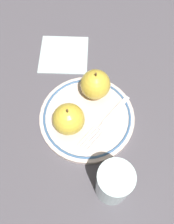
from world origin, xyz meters
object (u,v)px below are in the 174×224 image
at_px(plate, 87,117).
at_px(napkin_folded, 64,54).
at_px(apple_second_whole, 97,85).
at_px(fork, 107,120).
at_px(drinking_glass, 114,183).
at_px(apple_red_whole, 69,119).

xyz_separation_m(plate, napkin_folded, (0.20, 0.07, -0.01)).
bearing_deg(napkin_folded, apple_second_whole, -145.72).
xyz_separation_m(fork, drinking_glass, (-0.16, -0.01, 0.04)).
bearing_deg(apple_red_whole, apple_second_whole, -34.65).
relative_size(apple_second_whole, napkin_folded, 0.61).
xyz_separation_m(apple_red_whole, drinking_glass, (-0.14, -0.10, 0.00)).
bearing_deg(fork, napkin_folded, -111.33).
height_order(apple_second_whole, drinking_glass, drinking_glass).
xyz_separation_m(plate, drinking_glass, (-0.17, -0.06, 0.05)).
height_order(fork, drinking_glass, drinking_glass).
relative_size(fork, drinking_glass, 1.30).
bearing_deg(napkin_folded, fork, -150.97).
relative_size(apple_red_whole, drinking_glass, 0.72).
xyz_separation_m(apple_second_whole, napkin_folded, (0.14, 0.09, -0.05)).
bearing_deg(apple_second_whole, drinking_glass, -172.38).
distance_m(fork, napkin_folded, 0.24).
bearing_deg(drinking_glass, apple_second_whole, 7.62).
distance_m(drinking_glass, napkin_folded, 0.39).
bearing_deg(apple_red_whole, plate, -56.51).
distance_m(apple_red_whole, apple_second_whole, 0.11).
relative_size(drinking_glass, napkin_folded, 0.85).
relative_size(apple_red_whole, napkin_folded, 0.61).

